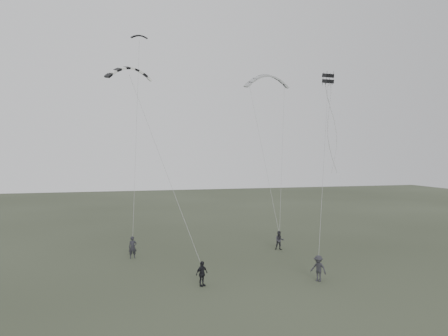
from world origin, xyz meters
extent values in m
plane|color=#2F3625|center=(0.00, 0.00, 0.00)|extent=(140.00, 140.00, 0.00)
imported|color=#222228|center=(-5.57, 6.56, 0.88)|extent=(0.68, 0.48, 1.76)
imported|color=#29292E|center=(6.98, 6.43, 0.82)|extent=(0.90, 0.76, 1.64)
imported|color=black|center=(-1.68, -2.03, 0.80)|extent=(1.00, 0.81, 1.59)
imported|color=#26262B|center=(5.97, -2.94, 0.86)|extent=(1.16, 1.27, 1.71)
camera|label=1|loc=(-7.21, -28.92, 8.47)|focal=35.00mm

